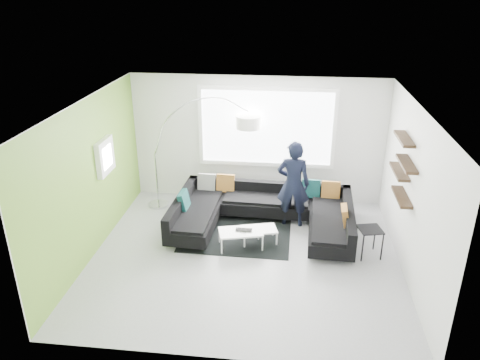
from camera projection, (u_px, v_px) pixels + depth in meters
The scene contains 9 objects.
ground at pixel (245, 256), 8.49m from camera, with size 5.50×5.50×0.00m, color gray.
room_shell at pixel (249, 160), 7.96m from camera, with size 5.54×5.04×2.82m.
sectional_sofa at pixel (263, 216), 9.25m from camera, with size 3.56×2.29×0.75m.
rug at pixel (236, 235), 9.18m from camera, with size 2.11×1.53×0.01m, color black.
coffee_table at pixel (250, 237), 8.82m from camera, with size 1.03×0.60×0.34m, color white.
arc_lamp at pixel (155, 154), 9.91m from camera, with size 2.27×0.68×2.44m, color silver, non-canonical shape.
side_table at pixel (369, 242), 8.43m from camera, with size 0.40×0.40×0.55m, color black.
person at pixel (293, 184), 9.27m from camera, with size 0.67×0.46×1.79m, color black.
laptop at pixel (244, 231), 8.64m from camera, with size 0.31×0.20×0.02m, color black.
Camera 1 is at (0.74, -7.20, 4.65)m, focal length 35.00 mm.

